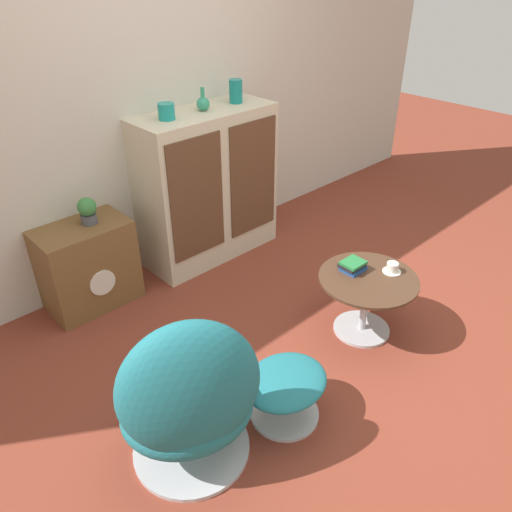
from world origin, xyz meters
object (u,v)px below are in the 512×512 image
(tv_console, at_px, (88,266))
(teacup, at_px, (392,268))
(vase_leftmost, at_px, (166,111))
(vase_inner_right, at_px, (236,91))
(ottoman, at_px, (286,386))
(sideboard, at_px, (208,186))
(egg_chair, at_px, (189,400))
(potted_plant, at_px, (87,210))
(coffee_table, at_px, (366,294))
(vase_inner_left, at_px, (203,103))
(book_stack, at_px, (353,266))

(tv_console, xyz_separation_m, teacup, (1.27, -1.54, 0.14))
(vase_leftmost, height_order, vase_inner_right, vase_inner_right)
(ottoman, relative_size, vase_leftmost, 4.11)
(teacup, bearing_deg, tv_console, 129.43)
(sideboard, relative_size, egg_chair, 1.32)
(ottoman, height_order, potted_plant, potted_plant)
(sideboard, relative_size, ottoman, 2.52)
(sideboard, distance_m, coffee_table, 1.48)
(sideboard, xyz_separation_m, egg_chair, (-1.30, -1.47, -0.17))
(vase_inner_right, bearing_deg, tv_console, 178.66)
(vase_inner_left, bearing_deg, sideboard, -65.26)
(teacup, distance_m, book_stack, 0.24)
(vase_inner_left, bearing_deg, teacup, -80.95)
(ottoman, bearing_deg, tv_console, 98.65)
(vase_inner_right, relative_size, potted_plant, 0.93)
(sideboard, relative_size, tv_console, 1.93)
(vase_leftmost, bearing_deg, egg_chair, -123.90)
(sideboard, height_order, teacup, sideboard)
(ottoman, relative_size, coffee_table, 0.75)
(egg_chair, bearing_deg, tv_console, 79.87)
(tv_console, xyz_separation_m, vase_inner_left, (1.03, -0.03, 0.91))
(coffee_table, xyz_separation_m, potted_plant, (-1.04, 1.48, 0.40))
(tv_console, bearing_deg, sideboard, -1.95)
(coffee_table, relative_size, teacup, 5.30)
(vase_leftmost, distance_m, book_stack, 1.58)
(sideboard, bearing_deg, potted_plant, 177.87)
(sideboard, bearing_deg, egg_chair, -131.48)
(vase_inner_right, bearing_deg, book_stack, -99.68)
(vase_inner_left, relative_size, teacup, 1.39)
(sideboard, distance_m, vase_inner_right, 0.73)
(teacup, bearing_deg, vase_inner_left, 99.05)
(vase_inner_left, height_order, vase_inner_right, vase_inner_right)
(book_stack, bearing_deg, vase_inner_right, 80.32)
(vase_inner_right, height_order, teacup, vase_inner_right)
(ottoman, relative_size, vase_inner_right, 2.74)
(coffee_table, relative_size, vase_inner_right, 3.66)
(tv_console, relative_size, book_stack, 4.07)
(tv_console, distance_m, vase_inner_right, 1.63)
(vase_inner_left, height_order, potted_plant, vase_inner_left)
(egg_chair, bearing_deg, vase_inner_left, 48.63)
(vase_inner_right, bearing_deg, vase_inner_left, 180.00)
(ottoman, bearing_deg, teacup, 4.19)
(potted_plant, xyz_separation_m, book_stack, (1.03, -1.36, -0.24))
(vase_leftmost, xyz_separation_m, vase_inner_left, (0.31, 0.00, -0.00))
(tv_console, distance_m, book_stack, 1.76)
(vase_leftmost, distance_m, potted_plant, 0.83)
(egg_chair, xyz_separation_m, vase_leftmost, (0.99, 1.47, 0.80))
(egg_chair, xyz_separation_m, ottoman, (0.51, -0.11, -0.20))
(vase_inner_left, distance_m, teacup, 1.71)
(coffee_table, bearing_deg, teacup, -20.75)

